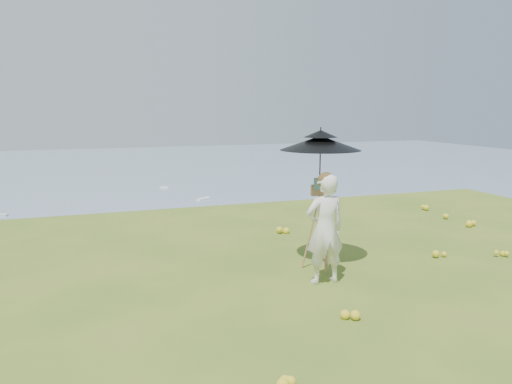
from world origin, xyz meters
name	(u,v)px	position (x,y,z in m)	size (l,w,h in m)	color
ground	(424,301)	(0.00, 0.00, 0.00)	(14.00, 14.00, 0.00)	#4A6D1F
shoreline_tier	(118,343)	(0.00, 75.00, -36.00)	(170.00, 28.00, 8.00)	gray
bay_water	(92,185)	(0.00, 240.00, -34.00)	(700.00, 700.00, 0.00)	#738AA4
slope_trees	(143,320)	(0.00, 35.00, -15.00)	(110.00, 50.00, 6.00)	#1A4514
harbor_town	(117,306)	(0.00, 75.00, -29.50)	(110.00, 22.00, 5.00)	silver
moored_boats	(57,223)	(-12.50, 161.00, -33.65)	(140.00, 140.00, 0.70)	white
wildflowers	(412,290)	(0.00, 0.25, 0.06)	(10.00, 10.50, 0.12)	yellow
painter	(325,229)	(-0.90, 1.05, 0.78)	(0.57, 0.37, 1.56)	white
field_easel	(319,224)	(-0.70, 1.63, 0.71)	(0.54, 0.54, 1.43)	#95603E
sun_umbrella	(320,161)	(-0.69, 1.66, 1.67)	(1.21, 1.21, 0.99)	black
painter_cap	(326,177)	(-0.90, 1.05, 1.51)	(0.22, 0.27, 0.10)	#D77682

